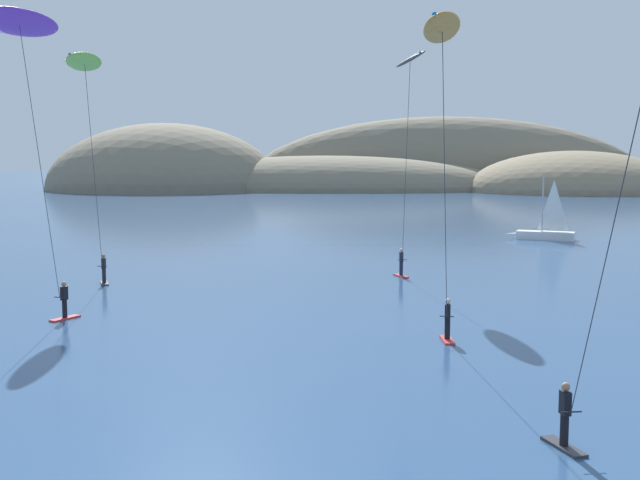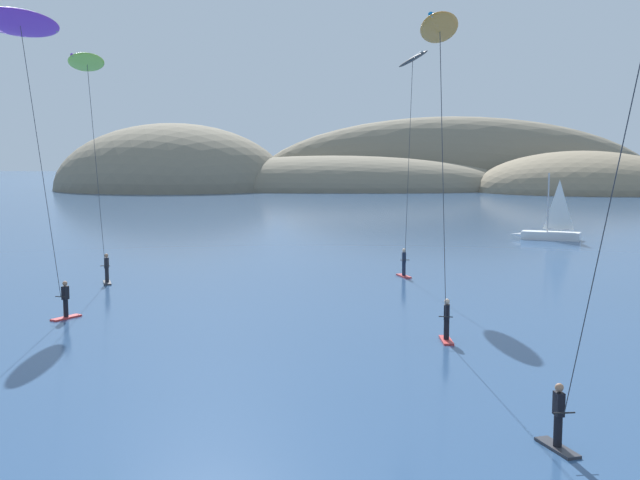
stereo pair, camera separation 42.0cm
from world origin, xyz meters
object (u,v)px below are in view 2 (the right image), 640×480
Objects in this scene: sailboat_near at (547,232)px; kitesurfer_black at (412,76)px; kitesurfer_lime at (89,80)px; kitesurfer_purple at (24,48)px; kitesurfer_orange at (441,59)px.

sailboat_near is 0.45× the size of kitesurfer_black.
kitesurfer_lime reaches higher than sailboat_near.
sailboat_near is 48.20m from kitesurfer_purple.
kitesurfer_black is at bearing -120.20° from sailboat_near.
sailboat_near is at bearing 59.80° from kitesurfer_black.
kitesurfer_lime is at bearing 139.71° from kitesurfer_orange.
kitesurfer_black is 1.09× the size of kitesurfer_orange.
kitesurfer_purple reaches higher than kitesurfer_orange.
kitesurfer_black reaches higher than sailboat_near.
kitesurfer_purple is at bearing -141.99° from kitesurfer_black.
sailboat_near is at bearing 50.14° from kitesurfer_purple.
sailboat_near is 0.44× the size of kitesurfer_purple.
kitesurfer_black is at bearing 38.01° from kitesurfer_purple.
kitesurfer_purple is at bearing -87.50° from kitesurfer_lime.
kitesurfer_lime is (-30.48, -26.79, 10.57)m from sailboat_near.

